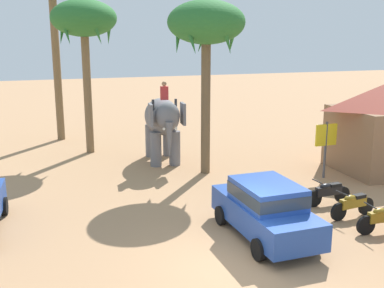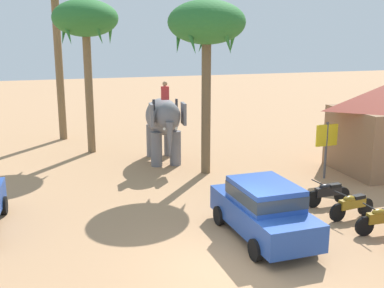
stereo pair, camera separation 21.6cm
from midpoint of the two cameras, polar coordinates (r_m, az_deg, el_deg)
ground_plane at (r=12.26m, az=5.69°, el=-14.88°), size 120.00×120.00×0.00m
car_sedan_foreground at (r=13.59m, az=9.35°, el=-7.85°), size 1.94×4.13×1.70m
elephant_with_mahout at (r=21.47m, az=-3.28°, el=2.93°), size 2.06×3.98×3.88m
motorcycle_fourth_in_row at (r=15.01m, az=23.02°, el=-8.61°), size 1.80×0.55×0.94m
motorcycle_far_in_row at (r=15.87m, az=19.71°, el=-7.16°), size 1.80×0.55×0.94m
motorcycle_end_of_row at (r=16.81m, az=16.96°, el=-5.83°), size 1.80×0.55×0.94m
palm_tree_behind_elephant at (r=19.27m, az=2.17°, el=14.41°), size 3.20×3.20×7.29m
palm_tree_near_hut at (r=23.61m, az=-12.88°, el=14.58°), size 3.20×3.20×7.62m
signboard_yellow at (r=19.70m, az=16.75°, el=0.59°), size 1.00×0.10×2.40m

